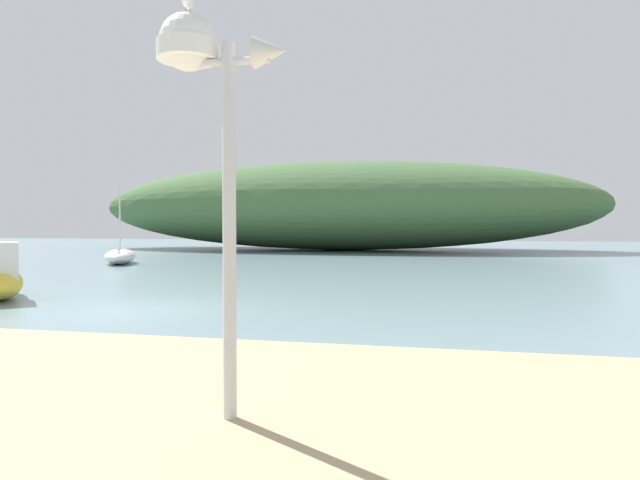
{
  "coord_description": "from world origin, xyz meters",
  "views": [
    {
      "loc": [
        6.48,
        -11.21,
        1.91
      ],
      "look_at": [
        3.51,
        2.58,
        1.54
      ],
      "focal_mm": 30.69,
      "sensor_mm": 36.0,
      "label": 1
    }
  ],
  "objects": [
    {
      "name": "ground_plane",
      "position": [
        0.0,
        0.0,
        0.0
      ],
      "size": [
        120.0,
        120.0,
        0.0
      ],
      "primitive_type": "plane",
      "color": "gray"
    },
    {
      "name": "distant_hill",
      "position": [
        -1.09,
        31.52,
        3.46
      ],
      "size": [
        39.99,
        13.84,
        6.93
      ],
      "primitive_type": "ellipsoid",
      "color": "#476B3D",
      "rests_on": "ground"
    },
    {
      "name": "mast_structure",
      "position": [
        4.46,
        -6.68,
        3.18
      ],
      "size": [
        1.18,
        0.55,
        3.59
      ],
      "color": "silver",
      "rests_on": "beach_sand"
    },
    {
      "name": "sailboat_far_right",
      "position": [
        -9.08,
        13.42,
        0.38
      ],
      "size": [
        3.19,
        4.3,
        3.98
      ],
      "color": "white",
      "rests_on": "ground"
    }
  ]
}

